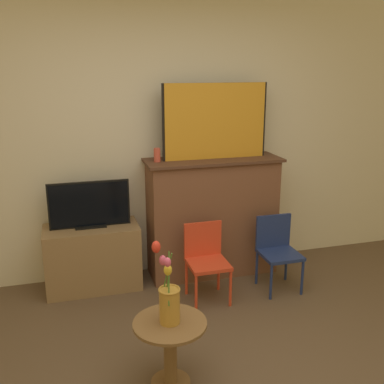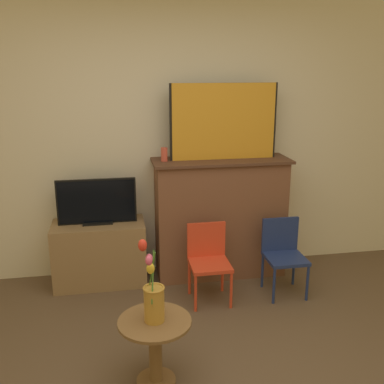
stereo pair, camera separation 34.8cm
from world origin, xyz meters
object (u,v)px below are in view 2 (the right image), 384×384
object	(u,v)px
chair_red	(208,257)
chair_blue	(283,251)
tv_monitor	(97,202)
painting	(224,122)
vase_tulips	(153,296)

from	to	relation	value
chair_red	chair_blue	bearing A→B (deg)	0.76
tv_monitor	chair_blue	world-z (taller)	tv_monitor
tv_monitor	chair_blue	size ratio (longest dim) A/B	1.06
tv_monitor	painting	bearing A→B (deg)	1.08
chair_blue	chair_red	bearing A→B (deg)	-179.24
chair_red	chair_blue	size ratio (longest dim) A/B	1.00
painting	tv_monitor	size ratio (longest dim) A/B	1.40
tv_monitor	chair_red	world-z (taller)	tv_monitor
tv_monitor	vase_tulips	bearing A→B (deg)	-76.09
chair_red	chair_blue	world-z (taller)	same
painting	chair_blue	world-z (taller)	painting
chair_red	tv_monitor	bearing A→B (deg)	153.39
painting	vase_tulips	xyz separation A→B (m)	(-0.80, -1.49, -0.87)
painting	chair_blue	xyz separation A→B (m)	(0.44, -0.48, -1.09)
tv_monitor	vase_tulips	size ratio (longest dim) A/B	1.42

